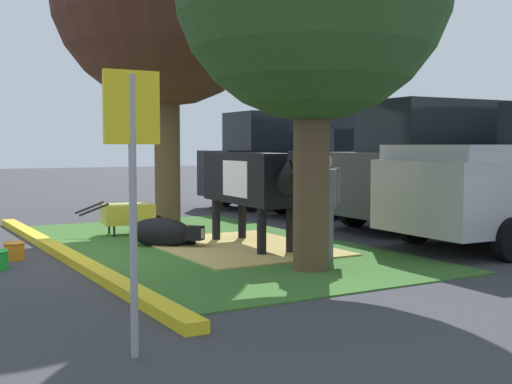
% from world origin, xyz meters
% --- Properties ---
extents(ground_plane, '(80.00, 80.00, 0.00)m').
position_xyz_m(ground_plane, '(0.00, 0.00, 0.00)').
color(ground_plane, '#38383D').
extents(grass_island, '(8.11, 4.37, 0.02)m').
position_xyz_m(grass_island, '(-0.12, 1.51, 0.01)').
color(grass_island, '#386B28').
rests_on(grass_island, ground).
extents(curb_yellow, '(9.31, 0.24, 0.12)m').
position_xyz_m(curb_yellow, '(-0.12, -0.83, 0.06)').
color(curb_yellow, yellow).
rests_on(curb_yellow, ground).
extents(hay_bedding, '(3.21, 2.42, 0.04)m').
position_xyz_m(hay_bedding, '(0.44, 1.82, 0.03)').
color(hay_bedding, tan).
rests_on(hay_bedding, ground).
extents(cow_holstein, '(3.14, 0.85, 1.57)m').
position_xyz_m(cow_holstein, '(0.56, 2.01, 1.12)').
color(cow_holstein, black).
rests_on(cow_holstein, ground).
extents(calf_lying, '(1.20, 1.09, 0.48)m').
position_xyz_m(calf_lying, '(-0.31, 0.80, 0.24)').
color(calf_lying, black).
rests_on(calf_lying, ground).
extents(person_handler, '(0.34, 0.53, 1.52)m').
position_xyz_m(person_handler, '(1.98, 2.37, 0.81)').
color(person_handler, slate).
rests_on(person_handler, ground).
extents(wheelbarrow, '(0.69, 1.62, 0.63)m').
position_xyz_m(wheelbarrow, '(-1.96, 0.82, 0.39)').
color(wheelbarrow, gold).
rests_on(wheelbarrow, ground).
extents(parking_sign, '(0.06, 0.44, 2.22)m').
position_xyz_m(parking_sign, '(4.82, -1.50, 1.56)').
color(parking_sign, '#99999E').
rests_on(parking_sign, ground).
extents(bucket_orange, '(0.31, 0.31, 0.26)m').
position_xyz_m(bucket_orange, '(-0.24, -1.50, 0.14)').
color(bucket_orange, orange).
rests_on(bucket_orange, ground).
extents(suv_black, '(2.23, 4.66, 2.52)m').
position_xyz_m(suv_black, '(-5.45, 6.55, 1.27)').
color(suv_black, black).
rests_on(suv_black, ground).
extents(sedan_blue, '(2.13, 4.45, 2.02)m').
position_xyz_m(sedan_blue, '(-2.85, 6.69, 0.98)').
color(sedan_blue, navy).
rests_on(sedan_blue, ground).
extents(suv_dark_grey, '(2.23, 4.66, 2.52)m').
position_xyz_m(suv_dark_grey, '(0.06, 6.68, 1.27)').
color(suv_dark_grey, '#3D3D42').
rests_on(suv_dark_grey, ground).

